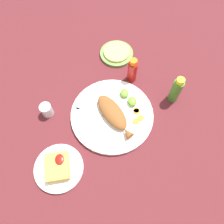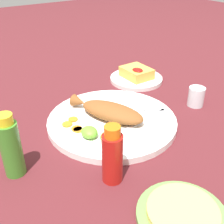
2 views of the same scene
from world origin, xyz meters
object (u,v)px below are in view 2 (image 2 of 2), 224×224
object	(u,v)px
fried_fish	(109,111)
side_plate_fries	(136,79)
fork_far	(146,120)
hot_sauce_bottle_green	(11,147)
main_plate	(112,121)
hot_sauce_bottle_red	(112,156)
fork_near	(141,111)
tortilla_plate	(182,217)
salt_cup	(196,98)

from	to	relation	value
fried_fish	side_plate_fries	xyz separation A→B (m)	(-0.18, 0.25, -0.03)
fork_far	hot_sauce_bottle_green	size ratio (longest dim) A/B	1.25
fried_fish	hot_sauce_bottle_green	bearing A→B (deg)	-103.76
main_plate	hot_sauce_bottle_red	size ratio (longest dim) A/B	2.68
fork_near	hot_sauce_bottle_red	bearing A→B (deg)	-116.17
main_plate	fried_fish	size ratio (longest dim) A/B	1.55
fried_fish	hot_sauce_bottle_red	size ratio (longest dim) A/B	1.73
fried_fish	fork_near	world-z (taller)	fried_fish
hot_sauce_bottle_green	main_plate	bearing A→B (deg)	98.71
main_plate	side_plate_fries	distance (m)	0.31
fried_fish	fork_near	distance (m)	0.10
hot_sauce_bottle_green	side_plate_fries	bearing A→B (deg)	114.09
fried_fish	tortilla_plate	world-z (taller)	fried_fish
fork_far	hot_sauce_bottle_red	size ratio (longest dim) A/B	1.38
hot_sauce_bottle_red	tortilla_plate	world-z (taller)	hot_sauce_bottle_red
main_plate	hot_sauce_bottle_red	bearing A→B (deg)	-34.40
hot_sauce_bottle_green	hot_sauce_bottle_red	bearing A→B (deg)	50.01
fried_fish	tortilla_plate	size ratio (longest dim) A/B	1.39
side_plate_fries	hot_sauce_bottle_green	bearing A→B (deg)	-65.91
fried_fish	hot_sauce_bottle_green	xyz separation A→B (m)	(0.05, -0.28, 0.03)
main_plate	side_plate_fries	xyz separation A→B (m)	(-0.19, 0.24, -0.00)
main_plate	fork_near	world-z (taller)	fork_near
hot_sauce_bottle_red	side_plate_fries	bearing A→B (deg)	135.56
fork_far	salt_cup	world-z (taller)	salt_cup
fried_fish	fork_far	world-z (taller)	fried_fish
main_plate	side_plate_fries	world-z (taller)	main_plate
main_plate	hot_sauce_bottle_green	xyz separation A→B (m)	(0.04, -0.29, 0.06)
salt_cup	side_plate_fries	world-z (taller)	salt_cup
salt_cup	fork_near	bearing A→B (deg)	-102.73
side_plate_fries	tortilla_plate	world-z (taller)	same
hot_sauce_bottle_green	salt_cup	xyz separation A→B (m)	(0.02, 0.57, -0.04)
fried_fish	fork_far	bearing A→B (deg)	22.37
fried_fish	salt_cup	world-z (taller)	salt_cup
salt_cup	side_plate_fries	xyz separation A→B (m)	(-0.25, -0.03, -0.02)
fork_near	salt_cup	xyz separation A→B (m)	(0.04, 0.19, 0.01)
tortilla_plate	fork_far	bearing A→B (deg)	151.39
hot_sauce_bottle_red	side_plate_fries	world-z (taller)	hot_sauce_bottle_red
side_plate_fries	fried_fish	bearing A→B (deg)	-53.22
main_plate	tortilla_plate	bearing A→B (deg)	-13.16
fork_far	main_plate	bearing A→B (deg)	132.75
fork_far	salt_cup	distance (m)	0.21
tortilla_plate	salt_cup	bearing A→B (deg)	128.09
hot_sauce_bottle_green	fried_fish	bearing A→B (deg)	100.52
fried_fish	hot_sauce_bottle_red	bearing A→B (deg)	-56.63
fork_near	salt_cup	distance (m)	0.19
fork_far	hot_sauce_bottle_green	bearing A→B (deg)	170.99
fried_fish	fork_near	bearing A→B (deg)	50.24
fried_fish	hot_sauce_bottle_green	size ratio (longest dim) A/B	1.56
fork_near	side_plate_fries	distance (m)	0.26
fork_near	hot_sauce_bottle_green	distance (m)	0.38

